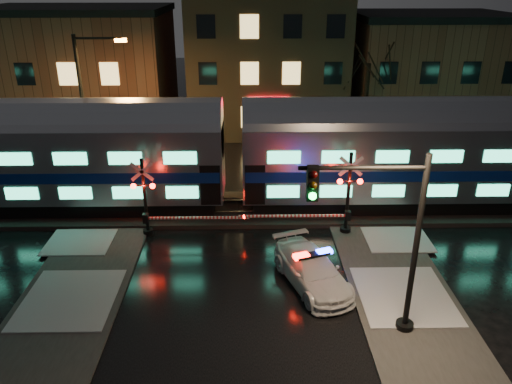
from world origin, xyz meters
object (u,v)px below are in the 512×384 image
traffic_light (385,244)px  streetlight (88,102)px  crossing_signal_right (341,202)px  crossing_signal_left (153,205)px  police_car (312,270)px

traffic_light → streetlight: size_ratio=0.76×
crossing_signal_right → traffic_light: 7.49m
traffic_light → streetlight: bearing=147.6°
crossing_signal_left → crossing_signal_right: bearing=0.0°
streetlight → crossing_signal_left: bearing=-55.8°
crossing_signal_left → traffic_light: traffic_light is taller
crossing_signal_left → police_car: bearing=-31.2°
streetlight → crossing_signal_right: bearing=-26.4°
police_car → traffic_light: size_ratio=0.76×
police_car → crossing_signal_left: 8.33m
crossing_signal_right → crossing_signal_left: crossing_signal_right is taller
streetlight → traffic_light: bearing=-45.8°
police_car → crossing_signal_left: size_ratio=0.91×
crossing_signal_left → streetlight: bearing=124.2°
police_car → crossing_signal_right: 4.78m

